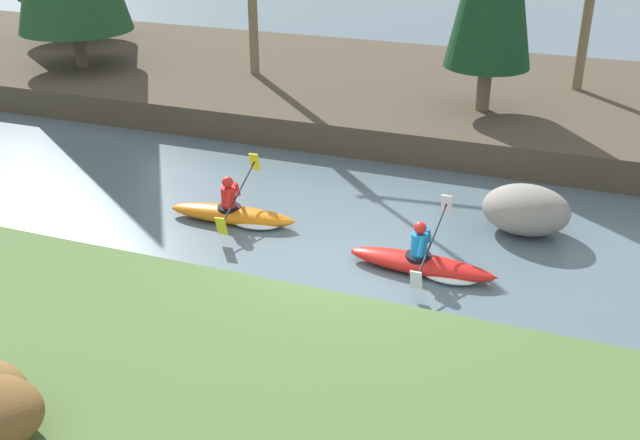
% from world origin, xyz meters
% --- Properties ---
extents(ground_plane, '(90.00, 90.00, 0.00)m').
position_xyz_m(ground_plane, '(0.00, 0.00, 0.00)').
color(ground_plane, slate).
extents(riverbank_far, '(44.00, 9.71, 0.80)m').
position_xyz_m(riverbank_far, '(0.00, 10.50, 0.40)').
color(riverbank_far, '#4C4233').
rests_on(riverbank_far, ground).
extents(kayaker_lead, '(2.78, 2.07, 1.20)m').
position_xyz_m(kayaker_lead, '(1.32, 0.60, 0.20)').
color(kayaker_lead, red).
rests_on(kayaker_lead, ground).
extents(kayaker_middle, '(2.79, 2.07, 1.20)m').
position_xyz_m(kayaker_middle, '(-2.84, 1.29, 0.20)').
color(kayaker_middle, orange).
rests_on(kayaker_middle, ground).
extents(boulder_midstream, '(1.73, 1.35, 0.98)m').
position_xyz_m(boulder_midstream, '(2.76, 2.95, 0.49)').
color(boulder_midstream, gray).
rests_on(boulder_midstream, ground).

